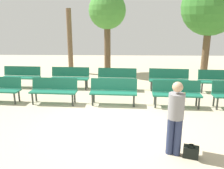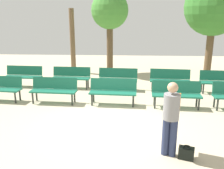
% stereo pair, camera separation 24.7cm
% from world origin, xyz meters
% --- Properties ---
extents(ground_plane, '(25.14, 25.14, 0.00)m').
position_xyz_m(ground_plane, '(0.00, 0.00, 0.00)').
color(ground_plane, '#BCAD8E').
extents(bench_r0_c1, '(1.62, 0.57, 0.87)m').
position_xyz_m(bench_r0_c1, '(-2.01, 1.66, 0.50)').
color(bench_r0_c1, '#19664C').
rests_on(bench_r0_c1, ground_plane).
extents(bench_r0_c2, '(1.62, 0.57, 0.87)m').
position_xyz_m(bench_r0_c2, '(0.07, 1.59, 0.50)').
color(bench_r0_c2, '#19664C').
rests_on(bench_r0_c2, ground_plane).
extents(bench_r0_c3, '(1.63, 0.58, 0.87)m').
position_xyz_m(bench_r0_c3, '(2.18, 1.44, 0.50)').
color(bench_r0_c3, '#19664C').
rests_on(bench_r0_c3, ground_plane).
extents(bench_r1_c0, '(1.63, 0.57, 0.87)m').
position_xyz_m(bench_r1_c0, '(-3.92, 3.65, 0.50)').
color(bench_r1_c0, '#19664C').
rests_on(bench_r1_c0, ground_plane).
extents(bench_r1_c1, '(1.62, 0.56, 0.87)m').
position_xyz_m(bench_r1_c1, '(-1.81, 3.53, 0.50)').
color(bench_r1_c1, '#19664C').
rests_on(bench_r1_c1, ground_plane).
extents(bench_r1_c2, '(1.63, 0.59, 0.87)m').
position_xyz_m(bench_r1_c2, '(0.17, 3.37, 0.50)').
color(bench_r1_c2, '#19664C').
rests_on(bench_r1_c2, ground_plane).
extents(bench_r1_c3, '(1.64, 0.62, 0.87)m').
position_xyz_m(bench_r1_c3, '(2.29, 3.30, 0.50)').
color(bench_r1_c3, '#19664C').
rests_on(bench_r1_c3, ground_plane).
extents(bench_r1_c4, '(1.63, 0.58, 0.87)m').
position_xyz_m(bench_r1_c4, '(4.25, 3.12, 0.50)').
color(bench_r1_c4, '#19664C').
rests_on(bench_r1_c4, ground_plane).
extents(tree_0, '(1.90, 1.90, 4.19)m').
position_xyz_m(tree_0, '(-0.35, 6.49, 3.16)').
color(tree_0, brown).
rests_on(tree_0, ground_plane).
extents(tree_1, '(2.84, 2.84, 4.83)m').
position_xyz_m(tree_1, '(4.76, 6.34, 3.37)').
color(tree_1, brown).
rests_on(tree_1, ground_plane).
extents(tree_2, '(0.26, 0.26, 3.35)m').
position_xyz_m(tree_2, '(-2.34, 6.53, 1.68)').
color(tree_2, brown).
rests_on(tree_2, ground_plane).
extents(visitor_with_backpack, '(0.46, 0.59, 1.65)m').
position_xyz_m(visitor_with_backpack, '(1.45, -1.52, 0.94)').
color(visitor_with_backpack, navy).
rests_on(visitor_with_backpack, ground_plane).
extents(handbag, '(0.36, 0.27, 0.29)m').
position_xyz_m(handbag, '(1.79, -1.68, 0.13)').
color(handbag, black).
rests_on(handbag, ground_plane).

